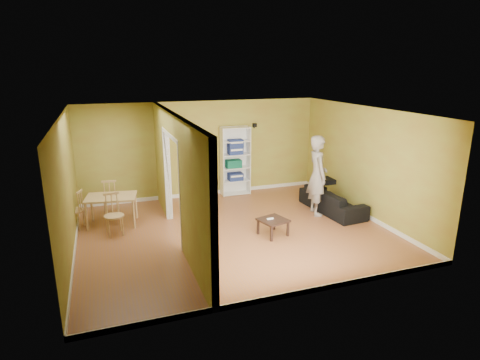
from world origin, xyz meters
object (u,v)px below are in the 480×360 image
object	(u,v)px
sofa	(333,197)
chair_near	(114,215)
chair_left	(74,210)
chair_far	(111,197)
dining_table	(111,199)
person	(318,169)
bookshelf	(235,161)
coffee_table	(273,222)

from	to	relation	value
sofa	chair_near	world-z (taller)	chair_near
chair_left	sofa	bearing A→B (deg)	99.69
chair_left	chair_far	size ratio (longest dim) A/B	0.94
dining_table	person	bearing A→B (deg)	-10.70
sofa	person	distance (m)	0.90
person	dining_table	size ratio (longest dim) A/B	2.09
bookshelf	chair_near	world-z (taller)	bookshelf
chair_far	coffee_table	bearing A→B (deg)	149.58
bookshelf	coffee_table	distance (m)	3.12
dining_table	chair_far	size ratio (longest dim) A/B	1.17
chair_left	chair_near	world-z (taller)	chair_near
coffee_table	sofa	bearing A→B (deg)	23.64
person	coffee_table	size ratio (longest dim) A/B	4.21
coffee_table	dining_table	distance (m)	3.66
bookshelf	chair_left	xyz separation A→B (m)	(-4.15, -1.24, -0.51)
chair_left	chair_far	distance (m)	0.99
sofa	chair_left	distance (m)	6.05
coffee_table	chair_far	distance (m)	3.99
coffee_table	chair_near	world-z (taller)	chair_near
person	chair_far	bearing A→B (deg)	82.22
person	chair_left	world-z (taller)	person
person	chair_near	size ratio (longest dim) A/B	2.51
person	chair_far	distance (m)	5.00
person	chair_left	xyz separation A→B (m)	(-5.51, 0.95, -0.70)
dining_table	chair_near	xyz separation A→B (m)	(0.02, -0.61, -0.15)
chair_left	dining_table	bearing A→B (deg)	104.57
sofa	chair_far	size ratio (longest dim) A/B	2.07
chair_left	chair_far	world-z (taller)	chair_far
sofa	person	world-z (taller)	person
bookshelf	coffee_table	world-z (taller)	bookshelf
chair_left	person	bearing A→B (deg)	98.85
sofa	coffee_table	xyz separation A→B (m)	(-1.98, -0.87, -0.06)
bookshelf	chair_far	world-z (taller)	bookshelf
coffee_table	chair_left	world-z (taller)	chair_left
sofa	coffee_table	distance (m)	2.16
chair_near	chair_far	distance (m)	1.25
person	bookshelf	world-z (taller)	person
dining_table	chair_left	xyz separation A→B (m)	(-0.79, 0.06, -0.17)
sofa	bookshelf	bearing A→B (deg)	35.11
chair_near	bookshelf	bearing A→B (deg)	22.89
bookshelf	chair_left	size ratio (longest dim) A/B	2.18
bookshelf	coffee_table	bearing A→B (deg)	-93.07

